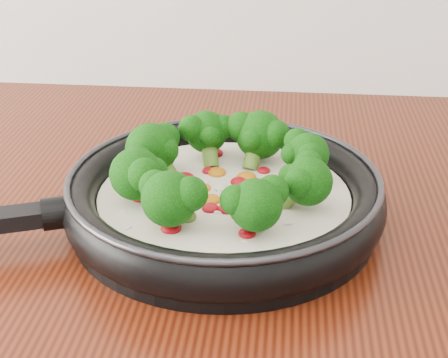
# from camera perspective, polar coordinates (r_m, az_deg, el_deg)

# --- Properties ---
(skillet) EXTENTS (0.54, 0.43, 0.09)m
(skillet) POSITION_cam_1_polar(r_m,az_deg,el_deg) (0.69, -0.36, -1.13)
(skillet) COLOR black
(skillet) RESTS_ON counter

